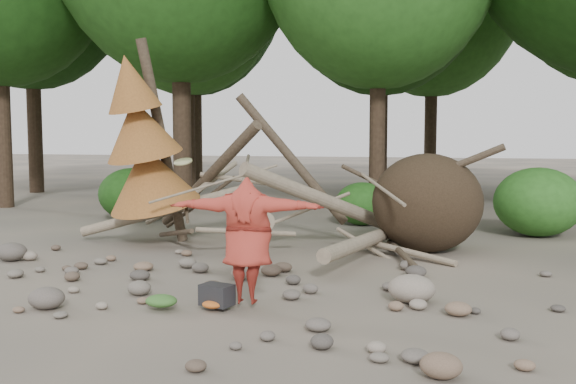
# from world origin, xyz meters

# --- Properties ---
(ground) EXTENTS (120.00, 120.00, 0.00)m
(ground) POSITION_xyz_m (0.00, 0.00, 0.00)
(ground) COLOR #514C44
(ground) RESTS_ON ground
(deadfall_pile) EXTENTS (8.55, 5.24, 3.30)m
(deadfall_pile) POSITION_xyz_m (2.02, 4.24, 0.95)
(deadfall_pile) COLOR #332619
(deadfall_pile) RESTS_ON ground
(dead_conifer) EXTENTS (2.06, 2.16, 4.35)m
(dead_conifer) POSITION_xyz_m (-3.12, 3.37, 2.11)
(dead_conifer) COLOR #4C3F30
(dead_conifer) RESTS_ON ground
(bush_left) EXTENTS (1.80, 1.80, 1.44)m
(bush_left) POSITION_xyz_m (-5.50, 7.20, 0.72)
(bush_left) COLOR #1B4713
(bush_left) RESTS_ON ground
(bush_mid) EXTENTS (1.40, 1.40, 1.12)m
(bush_mid) POSITION_xyz_m (0.80, 7.80, 0.56)
(bush_mid) COLOR #245A1A
(bush_mid) RESTS_ON ground
(bush_right) EXTENTS (2.00, 2.00, 1.60)m
(bush_right) POSITION_xyz_m (5.00, 7.00, 0.80)
(bush_right) COLOR #2D6B21
(bush_right) RESTS_ON ground
(frisbee_thrower) EXTENTS (2.39, 1.05, 1.94)m
(frisbee_thrower) POSITION_xyz_m (0.46, -0.63, 0.93)
(frisbee_thrower) COLOR #A43025
(frisbee_thrower) RESTS_ON ground
(backpack) EXTENTS (0.48, 0.39, 0.28)m
(backpack) POSITION_xyz_m (0.08, -0.79, 0.14)
(backpack) COLOR black
(backpack) RESTS_ON ground
(cloth_green) EXTENTS (0.43, 0.36, 0.16)m
(cloth_green) POSITION_xyz_m (-0.62, -1.03, 0.08)
(cloth_green) COLOR #366528
(cloth_green) RESTS_ON ground
(cloth_orange) EXTENTS (0.28, 0.23, 0.10)m
(cloth_orange) POSITION_xyz_m (0.06, -0.92, 0.05)
(cloth_orange) COLOR #B5571F
(cloth_orange) RESTS_ON ground
(boulder_front_left) EXTENTS (0.49, 0.44, 0.30)m
(boulder_front_left) POSITION_xyz_m (-2.16, -1.35, 0.15)
(boulder_front_left) COLOR #605850
(boulder_front_left) RESTS_ON ground
(boulder_front_right) EXTENTS (0.41, 0.37, 0.25)m
(boulder_front_right) POSITION_xyz_m (3.06, -2.53, 0.12)
(boulder_front_right) COLOR brown
(boulder_front_right) RESTS_ON ground
(boulder_mid_right) EXTENTS (0.66, 0.59, 0.40)m
(boulder_mid_right) POSITION_xyz_m (2.59, 0.24, 0.20)
(boulder_mid_right) COLOR gray
(boulder_mid_right) RESTS_ON ground
(boulder_mid_left) EXTENTS (0.58, 0.52, 0.35)m
(boulder_mid_left) POSITION_xyz_m (-4.84, 1.37, 0.17)
(boulder_mid_left) COLOR #575049
(boulder_mid_left) RESTS_ON ground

